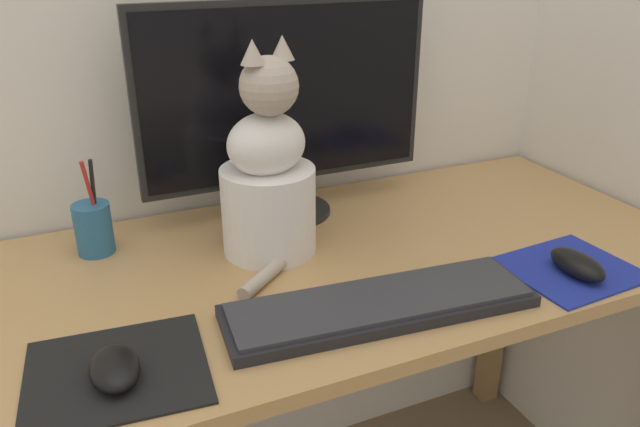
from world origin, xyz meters
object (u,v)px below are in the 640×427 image
object	(u,v)px
monitor	(286,103)
computer_mouse_right	(577,264)
pen_cup	(94,228)
keyboard	(380,305)
computer_mouse_left	(115,368)
cat	(268,178)

from	to	relation	value
monitor	computer_mouse_right	distance (m)	0.59
monitor	pen_cup	world-z (taller)	monitor
keyboard	pen_cup	size ratio (longest dim) A/B	2.74
monitor	pen_cup	xyz separation A→B (m)	(-0.38, -0.02, -0.18)
pen_cup	monitor	bearing A→B (deg)	3.40
keyboard	computer_mouse_left	distance (m)	0.38
computer_mouse_left	cat	world-z (taller)	cat
keyboard	pen_cup	bearing A→B (deg)	139.81
computer_mouse_right	cat	world-z (taller)	cat
computer_mouse_left	cat	size ratio (longest dim) A/B	0.26
computer_mouse_left	cat	distance (m)	0.42
monitor	computer_mouse_left	size ratio (longest dim) A/B	5.95
keyboard	computer_mouse_right	distance (m)	0.35
computer_mouse_left	monitor	bearing A→B (deg)	45.80
computer_mouse_left	computer_mouse_right	bearing A→B (deg)	-2.47
computer_mouse_right	cat	size ratio (longest dim) A/B	0.29
computer_mouse_right	cat	xyz separation A→B (m)	(-0.43, 0.29, 0.12)
computer_mouse_left	pen_cup	size ratio (longest dim) A/B	0.54
computer_mouse_left	computer_mouse_right	world-z (taller)	computer_mouse_right
computer_mouse_left	pen_cup	bearing A→B (deg)	87.78
computer_mouse_right	cat	bearing A→B (deg)	145.95
computer_mouse_right	keyboard	bearing A→B (deg)	173.82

